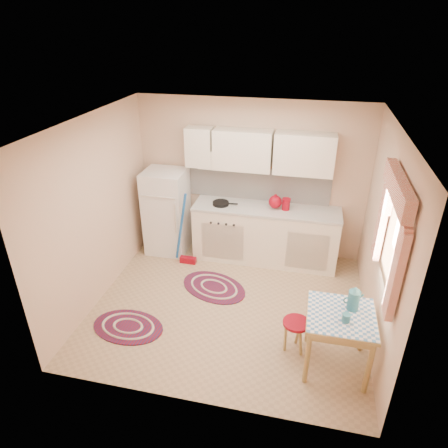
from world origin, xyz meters
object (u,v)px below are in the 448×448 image
at_px(table, 337,341).
at_px(stool, 295,336).
at_px(base_cabinets, 265,235).
at_px(fridge, 167,212).

distance_m(table, stool, 0.50).
height_order(base_cabinets, table, base_cabinets).
bearing_deg(table, base_cabinets, 117.44).
distance_m(base_cabinets, stool, 2.04).
bearing_deg(stool, fridge, 139.94).
bearing_deg(base_cabinets, table, -62.56).
height_order(fridge, base_cabinets, fridge).
relative_size(base_cabinets, stool, 5.36).
relative_size(fridge, stool, 3.33).
height_order(fridge, table, fridge).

